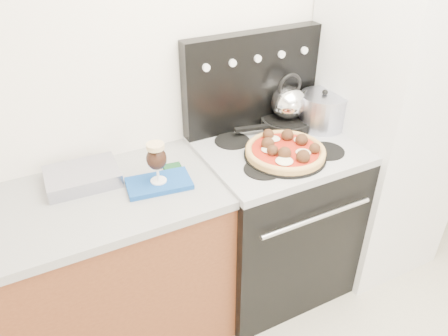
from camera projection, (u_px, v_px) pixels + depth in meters
room_shell at (425, 187)px, 1.31m from camera, size 3.52×3.01×2.52m
base_cabinet at (69, 289)px, 2.03m from camera, size 1.45×0.60×0.86m
countertop at (48, 213)px, 1.79m from camera, size 1.48×0.63×0.04m
stove_body at (272, 221)px, 2.43m from camera, size 0.76×0.65×0.88m
cooktop at (278, 150)px, 2.19m from camera, size 0.76×0.65×0.04m
backguard at (252, 81)px, 2.25m from camera, size 0.76×0.08×0.50m
fridge at (387, 115)px, 2.41m from camera, size 0.64×0.68×1.90m
foil_sheet at (82, 177)px, 1.93m from camera, size 0.32×0.24×0.06m
oven_mitt at (159, 183)px, 1.92m from camera, size 0.30×0.20×0.02m
beer_glass at (157, 163)px, 1.86m from camera, size 0.11×0.11×0.19m
pizza_pan at (285, 155)px, 2.09m from camera, size 0.46×0.46×0.01m
pizza at (285, 149)px, 2.07m from camera, size 0.43×0.43×0.05m
skillet at (287, 122)px, 2.35m from camera, size 0.33×0.33×0.05m
tea_kettle at (289, 100)px, 2.28m from camera, size 0.21×0.21×0.21m
stock_pot at (322, 112)px, 2.31m from camera, size 0.28×0.28×0.18m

